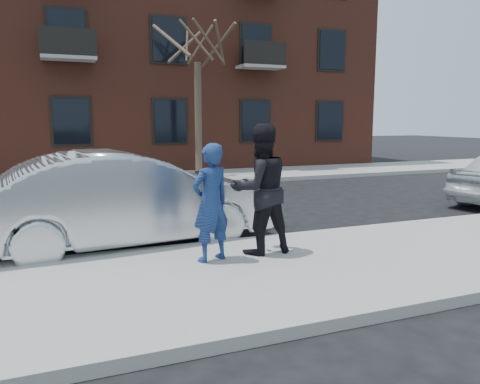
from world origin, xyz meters
name	(u,v)px	position (x,y,z in m)	size (l,w,h in m)	color
ground	(114,295)	(0.00, 0.00, 0.00)	(100.00, 100.00, 0.00)	black
near_sidewalk	(116,296)	(0.00, -0.25, 0.07)	(50.00, 3.50, 0.15)	gray
near_curb	(102,257)	(0.00, 1.55, 0.07)	(50.00, 0.10, 0.15)	#999691
far_sidewalk	(74,183)	(0.00, 11.25, 0.07)	(50.00, 3.50, 0.15)	gray
far_curb	(76,190)	(0.00, 9.45, 0.07)	(50.00, 0.10, 0.15)	#999691
apartment_building	(105,38)	(2.00, 18.00, 6.16)	(24.30, 10.30, 12.30)	#602B1D
street_tree	(197,29)	(4.50, 11.00, 5.52)	(3.60, 3.60, 6.80)	#3C3023
silver_sedan	(128,199)	(0.56, 2.32, 0.86)	(1.81, 5.20, 1.71)	#B7BABF
man_hoodie	(211,203)	(1.50, 0.49, 1.03)	(0.75, 0.61, 1.77)	navy
man_peacoat	(260,189)	(2.36, 0.62, 1.17)	(1.03, 0.82, 2.04)	black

